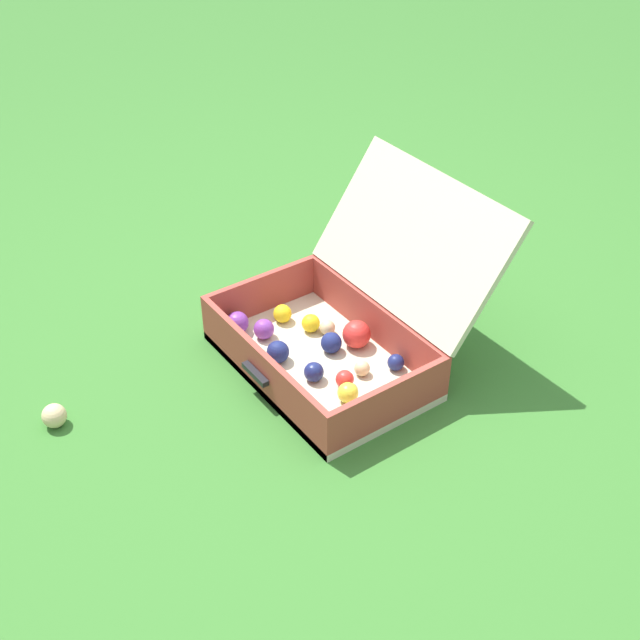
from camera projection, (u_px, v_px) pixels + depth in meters
The scene contains 3 objects.
ground_plane at pixel (316, 357), 2.48m from camera, with size 16.00×16.00×0.00m, color #336B28.
open_suitcase at pixel (343, 325), 2.41m from camera, with size 0.64×0.68×0.50m.
stray_ball_on_grass at pixel (54, 416), 2.23m from camera, with size 0.07×0.07×0.07m, color #D1B784.
Camera 1 is at (1.58, -1.11, 1.56)m, focal length 46.97 mm.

